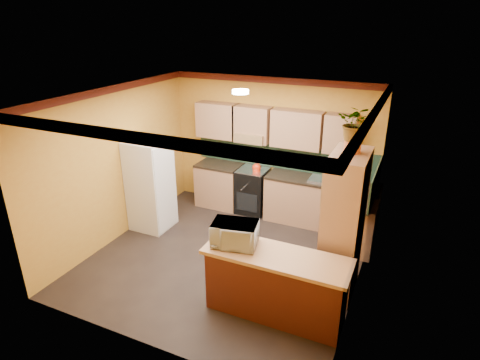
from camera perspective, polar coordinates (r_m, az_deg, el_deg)
name	(u,v)px	position (r m, az deg, el deg)	size (l,w,h in m)	color
room_shell	(233,133)	(6.17, -0.98, 6.74)	(4.24, 4.24, 2.72)	black
base_cabinets_back	(282,197)	(7.95, 5.97, -2.37)	(3.65, 0.60, 0.88)	#A47657
countertop_back	(283,175)	(7.77, 6.10, 0.71)	(3.65, 0.62, 0.04)	black
stove	(253,191)	(8.14, 1.81, -1.53)	(0.58, 0.58, 0.91)	black
kettle	(257,167)	(7.86, 2.39, 1.85)	(0.17, 0.17, 0.18)	red
sink	(323,180)	(7.57, 11.67, 0.05)	(0.48, 0.40, 0.03)	silver
base_cabinets_right	(350,226)	(7.09, 15.39, -6.35)	(0.60, 0.80, 0.88)	#A47657
countertop_right	(353,202)	(6.89, 15.78, -2.99)	(0.62, 0.80, 0.04)	black
fridge	(150,185)	(7.58, -12.62, -0.71)	(0.68, 0.66, 1.70)	silver
pantry	(343,225)	(5.78, 14.46, -6.26)	(0.48, 0.90, 2.10)	#A47657
fern_pot	(352,147)	(5.39, 15.70, 4.60)	(0.22, 0.22, 0.16)	#B0542A
fern	(355,123)	(5.31, 16.05, 7.78)	(0.41, 0.36, 0.46)	#A47657
breakfast_bar	(275,286)	(5.48, 5.04, -14.84)	(1.80, 0.55, 0.88)	#4E1A12
bar_top	(277,256)	(5.22, 5.22, -10.76)	(1.90, 0.65, 0.05)	tan
microwave	(235,234)	(5.30, -0.76, -7.67)	(0.59, 0.40, 0.33)	silver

